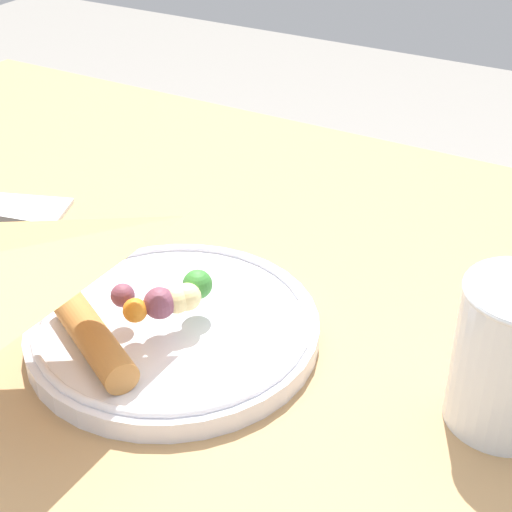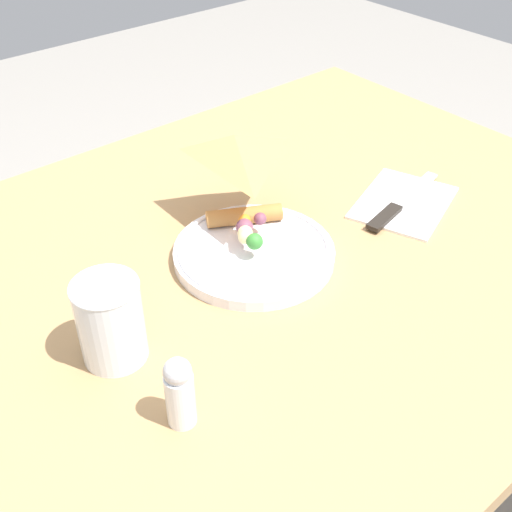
% 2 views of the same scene
% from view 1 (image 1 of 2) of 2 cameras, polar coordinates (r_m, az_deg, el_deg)
% --- Properties ---
extents(dining_table, '(1.03, 0.82, 0.76)m').
position_cam_1_polar(dining_table, '(0.69, -9.62, -11.89)').
color(dining_table, '#A87F51').
rests_on(dining_table, ground_plane).
extents(plate_pizza, '(0.21, 0.21, 0.05)m').
position_cam_1_polar(plate_pizza, '(0.57, -6.15, -4.84)').
color(plate_pizza, white).
rests_on(plate_pizza, dining_table).
extents(milk_glass, '(0.07, 0.07, 0.10)m').
position_cam_1_polar(milk_glass, '(0.51, 18.07, -7.04)').
color(milk_glass, white).
rests_on(milk_glass, dining_table).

